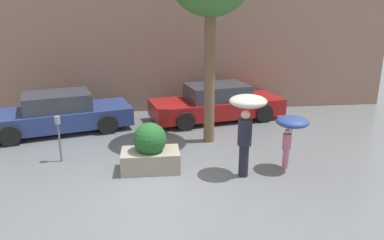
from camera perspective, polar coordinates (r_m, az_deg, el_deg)
ground_plane at (r=8.41m, az=-4.93°, el=-10.29°), size 40.00×40.00×0.00m
building_facade at (r=13.99m, az=-6.03°, el=13.52°), size 18.00×0.30×6.00m
planter_box at (r=9.09m, az=-6.38°, el=-4.63°), size 1.40×0.81×1.20m
person_adult at (r=8.59m, az=8.35°, el=0.65°), size 0.86×0.86×1.92m
person_child at (r=9.20m, az=14.91°, el=-0.92°), size 0.78×0.78×1.34m
parked_car_near at (r=13.09m, az=3.80°, el=2.54°), size 4.80×2.58×1.24m
parked_car_far at (r=12.53m, az=-19.70°, el=0.89°), size 4.74×2.83×1.24m
parking_meter at (r=10.00m, az=-19.71°, el=-1.31°), size 0.14×0.14×1.21m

